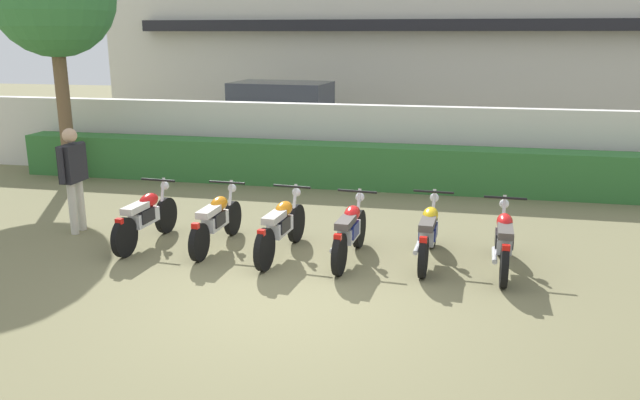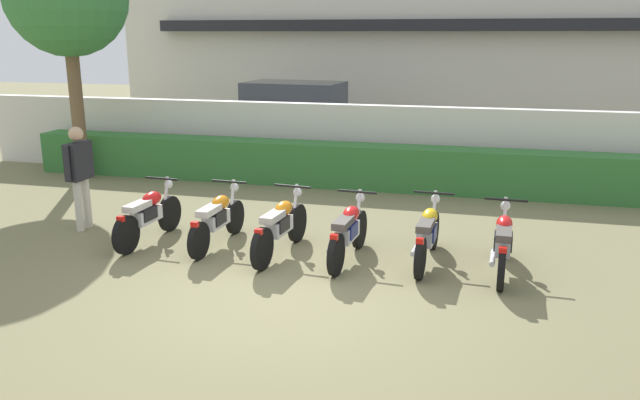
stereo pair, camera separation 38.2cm
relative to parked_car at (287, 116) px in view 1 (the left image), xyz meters
The scene contains 12 objects.
ground 10.70m from the parked_car, 74.99° to the right, with size 60.00×60.00×0.00m, color olive.
building 7.52m from the parked_car, 67.24° to the left, with size 20.56×6.50×6.62m.
compound_wall 4.54m from the parked_car, 52.52° to the right, with size 19.53×0.30×1.70m, color silver.
hedge_row 5.13m from the parked_car, 57.30° to the right, with size 15.63×0.70×0.93m, color #337033.
parked_car is the anchor object (origin of this frame).
motorcycle_in_row_0 8.77m from the parked_car, 89.75° to the right, with size 0.60×1.83×0.96m.
motorcycle_in_row_1 8.75m from the parked_car, 82.28° to the right, with size 0.60×1.86×0.94m.
motorcycle_in_row_2 9.10m from the parked_car, 75.66° to the right, with size 0.60×1.94×0.96m.
motorcycle_in_row_3 9.42m from the parked_car, 69.54° to the right, with size 0.60×1.81×0.95m.
motorcycle_in_row_4 9.69m from the parked_car, 62.88° to the right, with size 0.60×1.89×0.94m.
motorcycle_in_row_5 10.33m from the parked_car, 58.12° to the right, with size 0.60×1.85×0.95m.
inspector_person 8.52m from the parked_car, 99.29° to the right, with size 0.24×0.70×1.75m.
Camera 1 is at (1.92, -7.15, 3.22)m, focal length 35.39 mm.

